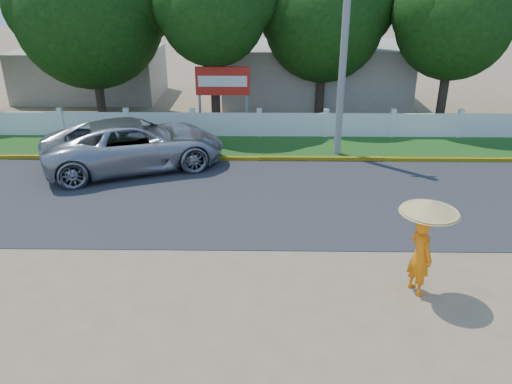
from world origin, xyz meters
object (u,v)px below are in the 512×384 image
(monk_with_parasol, at_px, (425,233))
(billboard, at_px, (223,84))
(vehicle, at_px, (135,144))
(utility_pole, at_px, (344,53))

(monk_with_parasol, height_order, billboard, billboard)
(vehicle, distance_m, billboard, 6.00)
(monk_with_parasol, bearing_deg, vehicle, 136.68)
(utility_pole, height_order, vehicle, utility_pole)
(utility_pole, distance_m, billboard, 6.30)
(vehicle, distance_m, monk_with_parasol, 11.68)
(utility_pole, xyz_separation_m, vehicle, (-7.89, -1.64, -3.13))
(vehicle, relative_size, monk_with_parasol, 2.82)
(monk_with_parasol, relative_size, billboard, 0.81)
(vehicle, xyz_separation_m, billboard, (2.97, 5.07, 1.21))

